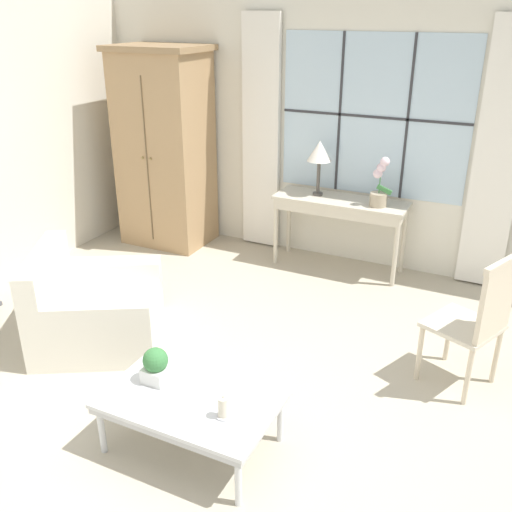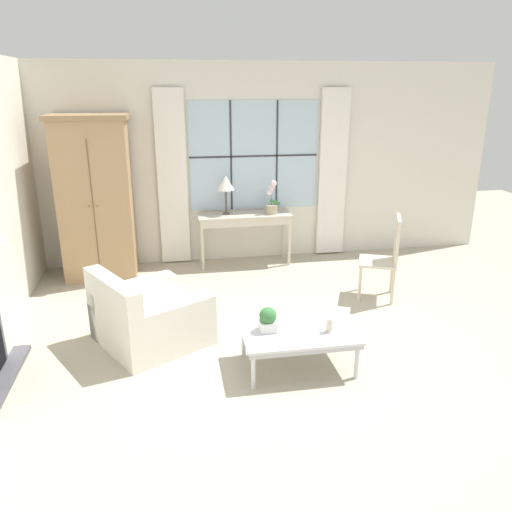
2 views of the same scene
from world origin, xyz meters
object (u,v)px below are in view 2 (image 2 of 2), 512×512
object	(u,v)px
armchair_upholstered	(149,319)
potted_orchid	(272,201)
potted_plant_small	(268,319)
side_chair_wooden	(387,253)
console_table	(244,220)
armoire	(96,198)
pillar_candle	(329,326)
coffee_table	(298,335)
table_lamp	(226,184)

from	to	relation	value
armchair_upholstered	potted_orchid	bearing A→B (deg)	51.70
armchair_upholstered	potted_plant_small	xyz separation A→B (m)	(1.09, -0.67, 0.23)
side_chair_wooden	potted_orchid	bearing A→B (deg)	126.31
console_table	armoire	bearing A→B (deg)	-176.84
armchair_upholstered	pillar_candle	bearing A→B (deg)	-26.00
pillar_candle	potted_plant_small	bearing A→B (deg)	167.27
console_table	coffee_table	distance (m)	2.93
potted_orchid	armchair_upholstered	world-z (taller)	potted_orchid
armoire	potted_orchid	bearing A→B (deg)	1.68
table_lamp	side_chair_wooden	size ratio (longest dim) A/B	0.54
coffee_table	potted_plant_small	world-z (taller)	potted_plant_small
potted_orchid	potted_plant_small	bearing A→B (deg)	-102.24
table_lamp	pillar_candle	bearing A→B (deg)	-79.34
potted_plant_small	potted_orchid	bearing A→B (deg)	77.76
potted_orchid	side_chair_wooden	size ratio (longest dim) A/B	0.47
console_table	table_lamp	xyz separation A→B (m)	(-0.26, 0.03, 0.52)
table_lamp	armchair_upholstered	size ratio (longest dim) A/B	0.43
console_table	armchair_upholstered	bearing A→B (deg)	-120.95
armoire	coffee_table	distance (m)	3.54
table_lamp	coffee_table	xyz separation A→B (m)	(0.30, -2.94, -0.85)
armchair_upholstered	side_chair_wooden	world-z (taller)	side_chair_wooden
armoire	pillar_candle	xyz separation A→B (m)	(2.30, -2.87, -0.64)
potted_orchid	side_chair_wooden	world-z (taller)	potted_orchid
potted_orchid	armchair_upholstered	xyz separation A→B (m)	(-1.70, -2.15, -0.67)
console_table	potted_orchid	size ratio (longest dim) A/B	2.78
armoire	potted_plant_small	size ratio (longest dim) A/B	9.42
armchair_upholstered	coffee_table	size ratio (longest dim) A/B	1.26
armoire	pillar_candle	distance (m)	3.73
armoire	console_table	world-z (taller)	armoire
side_chair_wooden	pillar_candle	size ratio (longest dim) A/B	7.10
table_lamp	potted_orchid	distance (m)	0.69
side_chair_wooden	armoire	bearing A→B (deg)	157.61
armoire	side_chair_wooden	distance (m)	3.79
armoire	coffee_table	world-z (taller)	armoire
armoire	table_lamp	xyz separation A→B (m)	(1.73, 0.14, 0.10)
table_lamp	armchair_upholstered	bearing A→B (deg)	-115.44
potted_plant_small	armoire	bearing A→B (deg)	122.65
table_lamp	side_chair_wooden	distance (m)	2.43
coffee_table	pillar_candle	world-z (taller)	pillar_candle
table_lamp	side_chair_wooden	xyz separation A→B (m)	(1.74, -1.57, -0.60)
console_table	pillar_candle	bearing A→B (deg)	-84.05
console_table	pillar_candle	distance (m)	3.01
armchair_upholstered	side_chair_wooden	xyz separation A→B (m)	(2.80, 0.65, 0.32)
armchair_upholstered	side_chair_wooden	bearing A→B (deg)	13.00
console_table	armchair_upholstered	xyz separation A→B (m)	(-1.31, -2.19, -0.40)
potted_orchid	pillar_candle	size ratio (longest dim) A/B	3.30
console_table	potted_plant_small	world-z (taller)	console_table
pillar_candle	armchair_upholstered	bearing A→B (deg)	154.00
armoire	armchair_upholstered	xyz separation A→B (m)	(0.68, -2.08, -0.82)
table_lamp	side_chair_wooden	bearing A→B (deg)	-42.07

